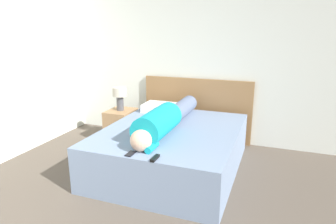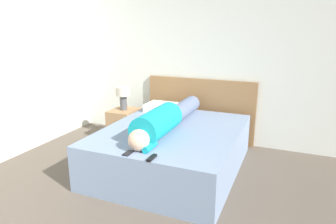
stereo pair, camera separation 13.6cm
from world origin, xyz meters
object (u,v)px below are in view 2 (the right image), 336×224
at_px(tv_remote, 152,158).
at_px(cell_phone, 128,153).
at_px(person_lying, 165,119).
at_px(pillow_near_headboard, 167,108).
at_px(nightstand, 124,125).
at_px(table_lamp, 123,95).
at_px(bed, 173,149).

relative_size(tv_remote, cell_phone, 1.15).
height_order(person_lying, pillow_near_headboard, person_lying).
distance_m(nightstand, table_lamp, 0.49).
height_order(tv_remote, cell_phone, tv_remote).
bearing_deg(pillow_near_headboard, tv_remote, -72.04).
relative_size(bed, pillow_near_headboard, 3.11).
bearing_deg(cell_phone, nightstand, 122.42).
distance_m(pillow_near_headboard, cell_phone, 1.60).
bearing_deg(table_lamp, bed, -30.40).
bearing_deg(table_lamp, nightstand, -90.00).
bearing_deg(bed, pillow_near_headboard, 117.71).
relative_size(bed, person_lying, 1.08).
bearing_deg(table_lamp, cell_phone, -57.58).
xyz_separation_m(bed, nightstand, (-1.08, 0.63, -0.01)).
relative_size(person_lying, tv_remote, 12.04).
xyz_separation_m(bed, pillow_near_headboard, (-0.36, 0.69, 0.32)).
height_order(table_lamp, cell_phone, table_lamp).
bearing_deg(tv_remote, pillow_near_headboard, 107.96).
distance_m(nightstand, pillow_near_headboard, 0.79).
bearing_deg(person_lying, tv_remote, -75.53).
bearing_deg(tv_remote, table_lamp, 128.72).
bearing_deg(person_lying, bed, 61.78).
bearing_deg(bed, tv_remote, -80.33).
xyz_separation_m(table_lamp, cell_phone, (0.96, -1.52, -0.21)).
height_order(nightstand, tv_remote, tv_remote).
xyz_separation_m(tv_remote, cell_phone, (-0.27, 0.02, -0.01)).
xyz_separation_m(nightstand, tv_remote, (1.23, -1.54, 0.29)).
bearing_deg(table_lamp, pillow_near_headboard, 4.75).
distance_m(person_lying, cell_phone, 0.80).
distance_m(table_lamp, person_lying, 1.26).
bearing_deg(nightstand, tv_remote, -51.28).
bearing_deg(cell_phone, table_lamp, 122.42).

